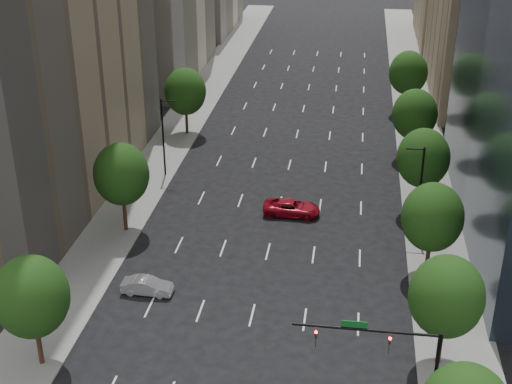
% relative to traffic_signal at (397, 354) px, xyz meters
% --- Properties ---
extents(sidewalk_left, '(6.00, 200.00, 0.15)m').
position_rel_traffic_signal_xyz_m(sidewalk_left, '(-26.03, 30.00, -5.10)').
color(sidewalk_left, slate).
rests_on(sidewalk_left, ground).
extents(sidewalk_right, '(6.00, 200.00, 0.15)m').
position_rel_traffic_signal_xyz_m(sidewalk_right, '(4.97, 30.00, -5.10)').
color(sidewalk_right, slate).
rests_on(sidewalk_right, ground).
extents(tree_right_1, '(5.20, 5.20, 8.75)m').
position_rel_traffic_signal_xyz_m(tree_right_1, '(3.47, 6.00, 0.58)').
color(tree_right_1, '#382316').
rests_on(tree_right_1, ground).
extents(tree_right_2, '(5.20, 5.20, 8.61)m').
position_rel_traffic_signal_xyz_m(tree_right_2, '(3.47, 18.00, 0.43)').
color(tree_right_2, '#382316').
rests_on(tree_right_2, ground).
extents(tree_right_3, '(5.20, 5.20, 8.89)m').
position_rel_traffic_signal_xyz_m(tree_right_3, '(3.47, 30.00, 0.72)').
color(tree_right_3, '#382316').
rests_on(tree_right_3, ground).
extents(tree_right_4, '(5.20, 5.20, 8.46)m').
position_rel_traffic_signal_xyz_m(tree_right_4, '(3.47, 44.00, 0.29)').
color(tree_right_4, '#382316').
rests_on(tree_right_4, ground).
extents(tree_right_5, '(5.20, 5.20, 8.75)m').
position_rel_traffic_signal_xyz_m(tree_right_5, '(3.47, 60.00, 0.58)').
color(tree_right_5, '#382316').
rests_on(tree_right_5, ground).
extents(tree_left_0, '(5.20, 5.20, 8.75)m').
position_rel_traffic_signal_xyz_m(tree_left_0, '(-24.53, 2.00, 0.58)').
color(tree_left_0, '#382316').
rests_on(tree_left_0, ground).
extents(tree_left_1, '(5.20, 5.20, 8.97)m').
position_rel_traffic_signal_xyz_m(tree_left_1, '(-24.53, 22.00, 0.79)').
color(tree_left_1, '#382316').
rests_on(tree_left_1, ground).
extents(tree_left_2, '(5.20, 5.20, 8.68)m').
position_rel_traffic_signal_xyz_m(tree_left_2, '(-24.53, 48.00, 0.50)').
color(tree_left_2, '#382316').
rests_on(tree_left_2, ground).
extents(streetlight_rn, '(1.70, 0.20, 9.00)m').
position_rel_traffic_signal_xyz_m(streetlight_rn, '(2.91, 25.00, -0.33)').
color(streetlight_rn, black).
rests_on(streetlight_rn, ground).
extents(streetlight_ln, '(1.70, 0.20, 9.00)m').
position_rel_traffic_signal_xyz_m(streetlight_ln, '(-23.96, 35.00, -0.33)').
color(streetlight_ln, black).
rests_on(streetlight_ln, ground).
extents(traffic_signal, '(9.12, 0.40, 7.38)m').
position_rel_traffic_signal_xyz_m(traffic_signal, '(0.00, 0.00, 0.00)').
color(traffic_signal, black).
rests_on(traffic_signal, ground).
extents(car_silver, '(4.30, 1.55, 1.41)m').
position_rel_traffic_signal_xyz_m(car_silver, '(-19.53, 11.85, -4.47)').
color(car_silver, '#A9AAAF').
rests_on(car_silver, ground).
extents(car_red_far, '(5.72, 2.72, 1.58)m').
position_rel_traffic_signal_xyz_m(car_red_far, '(-9.10, 27.54, -4.38)').
color(car_red_far, maroon).
rests_on(car_red_far, ground).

